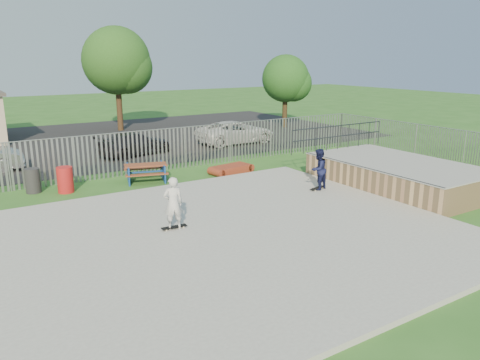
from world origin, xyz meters
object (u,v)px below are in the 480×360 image
car_dark (135,144)px  skater_navy (318,169)px  trash_bin_grey (33,181)px  tree_right (286,79)px  skater_white (173,203)px  funbox (231,169)px  picnic_table (146,173)px  car_white (236,132)px  trash_bin_red (65,180)px  tree_mid (116,61)px

car_dark → skater_navy: size_ratio=2.61×
trash_bin_grey → tree_right: size_ratio=0.18×
skater_white → tree_right: bearing=-123.3°
car_dark → skater_navy: (3.55, -11.03, 0.33)m
funbox → picnic_table: bearing=160.8°
car_dark → car_white: car_white is taller
trash_bin_red → skater_white: skater_white is taller
picnic_table → trash_bin_red: bearing=-165.0°
picnic_table → trash_bin_grey: size_ratio=2.17×
tree_mid → skater_navy: tree_mid is taller
skater_navy → skater_white: 6.78m
skater_white → tree_mid: bearing=-91.6°
tree_mid → skater_white: bearing=-104.3°
car_dark → tree_right: 14.44m
car_dark → car_white: bearing=-104.3°
car_white → skater_navy: size_ratio=3.05×
trash_bin_grey → picnic_table: bearing=-9.4°
picnic_table → car_dark: size_ratio=0.50×
trash_bin_red → car_dark: (4.93, 5.55, 0.12)m
tree_mid → car_white: bearing=-64.8°
picnic_table → tree_mid: bearing=91.9°
funbox → car_dark: (-2.36, 6.35, 0.46)m
car_white → skater_white: 15.56m
car_dark → skater_white: 12.44m
skater_white → trash_bin_grey: bearing=-55.4°
trash_bin_grey → skater_white: 7.71m
skater_navy → skater_white: size_ratio=1.00×
car_white → skater_white: bearing=141.2°
car_dark → picnic_table: bearing=149.6°
funbox → skater_white: skater_white is taller
picnic_table → trash_bin_grey: trash_bin_grey is taller
car_dark → car_white: (6.61, 0.08, 0.07)m
car_white → tree_right: size_ratio=0.92×
tree_mid → skater_navy: bearing=-86.4°
tree_mid → skater_white: (-5.44, -21.29, -4.03)m
trash_bin_red → trash_bin_grey: bearing=149.1°
trash_bin_grey → tree_right: bearing=24.6°
trash_bin_grey → car_dark: 7.76m
funbox → trash_bin_red: 7.34m
funbox → tree_right: (11.16, 10.40, 3.50)m
car_dark → skater_navy: bearing=-177.1°
picnic_table → tree_right: bearing=49.1°
trash_bin_grey → car_dark: car_dark is taller
car_dark → tree_mid: (2.29, 9.26, 4.36)m
car_white → tree_mid: (-4.33, 9.18, 4.29)m
skater_navy → car_white: bearing=-120.1°
tree_mid → skater_white: 22.34m
tree_mid → trash_bin_grey: bearing=-120.5°
picnic_table → trash_bin_red: (-3.37, 0.08, 0.13)m
funbox → car_white: (4.26, 6.43, 0.54)m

